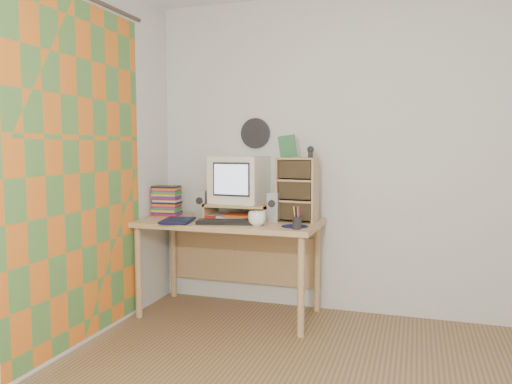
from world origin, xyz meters
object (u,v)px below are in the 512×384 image
Objects in this scene: keyboard at (225,222)px; diary at (164,219)px; cd_rack at (297,190)px; desk at (232,236)px; crt_monitor at (238,180)px; mug at (257,219)px; dvd_stack at (167,198)px.

keyboard is 0.48m from diary.
cd_rack is at bearing 8.89° from diary.
desk is 3.55× the size of crt_monitor.
mug is at bearing -47.36° from crt_monitor.
dvd_stack reaches higher than mug.
dvd_stack is at bearing 175.99° from desk.
dvd_stack is 1.11m from cd_rack.
cd_rack is (0.51, 0.04, 0.38)m from desk.
cd_rack is (1.11, -0.00, 0.10)m from dvd_stack.
mug is (-0.23, -0.29, -0.19)m from cd_rack.
mug is (0.29, -0.25, 0.19)m from desk.
desk is at bearing 24.06° from diary.
mug is 0.49× the size of diary.
mug reaches higher than diary.
keyboard is 0.60m from cd_rack.
diary is at bearing -71.16° from dvd_stack.
cd_rack is 0.42m from mug.
crt_monitor reaches higher than dvd_stack.
keyboard is (0.04, -0.25, 0.15)m from desk.
desk is 10.81× the size of mug.
dvd_stack is at bearing -171.67° from crt_monitor.
desk is 3.37× the size of keyboard.
dvd_stack is at bearing 141.84° from keyboard.
desk is at bearing 84.53° from keyboard.
cd_rack is at bearing 16.97° from keyboard.
mug is (0.25, -0.01, 0.04)m from keyboard.
cd_rack is 3.77× the size of mug.
diary reaches higher than keyboard.
crt_monitor is at bearing 128.52° from mug.
cd_rack reaches higher than desk.
dvd_stack is 0.40m from diary.
crt_monitor is (0.02, 0.09, 0.44)m from desk.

